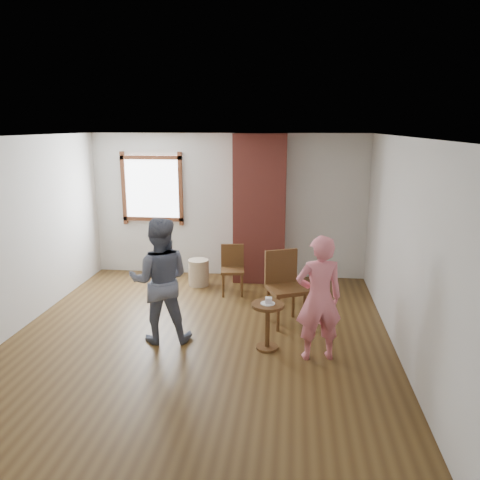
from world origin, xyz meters
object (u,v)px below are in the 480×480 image
man (160,280)px  person_pink (319,298)px  stoneware_crock (199,272)px  dining_chair_left (232,266)px  side_table (268,319)px  dining_chair_right (284,283)px

man → person_pink: (1.99, -0.27, -0.05)m
stoneware_crock → dining_chair_left: bearing=-26.1°
stoneware_crock → side_table: bearing=-59.6°
dining_chair_right → man: bearing=-177.8°
dining_chair_left → man: (-0.69, -1.86, 0.36)m
dining_chair_right → side_table: 0.89m
dining_chair_left → person_pink: size_ratio=0.53×
side_table → stoneware_crock: bearing=120.4°
man → person_pink: man is taller
stoneware_crock → side_table: side_table is taller
person_pink → dining_chair_right: bearing=-79.7°
dining_chair_left → person_pink: person_pink is taller
stoneware_crock → dining_chair_right: dining_chair_right is taller
dining_chair_left → dining_chair_right: bearing=-59.1°
person_pink → side_table: bearing=-27.8°
stoneware_crock → dining_chair_left: size_ratio=0.56×
dining_chair_left → side_table: bearing=-78.1°
dining_chair_right → person_pink: (0.42, -1.03, 0.18)m
person_pink → man: bearing=-19.9°
stoneware_crock → man: man is taller
dining_chair_right → man: size_ratio=0.63×
stoneware_crock → dining_chair_right: (1.52, -1.41, 0.35)m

